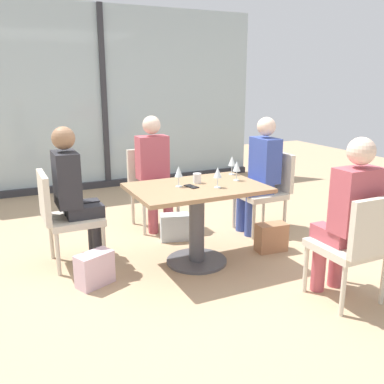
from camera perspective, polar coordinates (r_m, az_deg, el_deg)
name	(u,v)px	position (r m, az deg, el deg)	size (l,w,h in m)	color
ground_plane	(197,262)	(4.03, 0.62, -9.31)	(12.00, 12.00, 0.00)	tan
window_wall_backdrop	(104,108)	(6.70, -11.66, 10.88)	(5.01, 0.10, 2.70)	#A4B7BC
dining_table_main	(197,208)	(3.84, 0.64, -2.15)	(1.17, 0.79, 0.73)	#997551
chair_near_window	(151,183)	(4.90, -5.44, 1.21)	(0.46, 0.51, 0.87)	beige
chair_far_right	(267,187)	(4.78, 10.04, 0.70)	(0.50, 0.46, 0.87)	beige
chair_far_left	(63,213)	(3.97, -16.80, -2.68)	(0.50, 0.46, 0.87)	beige
chair_front_right	(357,242)	(3.36, 21.20, -6.24)	(0.46, 0.50, 0.87)	beige
person_near_window	(154,167)	(4.75, -5.04, 3.31)	(0.34, 0.39, 1.26)	#B24C56
person_far_right	(260,170)	(4.67, 9.06, 2.98)	(0.39, 0.34, 1.26)	#384C9E
person_far_left	(74,189)	(3.93, -15.45, 0.34)	(0.39, 0.34, 1.26)	#28282D
person_front_right	(349,211)	(3.37, 20.19, -2.45)	(0.34, 0.39, 1.26)	#B24C56
wine_glass_0	(237,167)	(3.98, 5.99, 3.39)	(0.07, 0.07, 0.18)	silver
wine_glass_1	(179,172)	(3.73, -1.80, 2.68)	(0.07, 0.07, 0.18)	silver
wine_glass_2	(218,173)	(3.70, 3.45, 2.57)	(0.07, 0.07, 0.18)	silver
wine_glass_3	(232,161)	(4.23, 5.36, 4.08)	(0.07, 0.07, 0.18)	silver
coffee_cup	(197,178)	(3.88, 0.69, 1.85)	(0.08, 0.08, 0.09)	white
cell_phone_on_table	(191,186)	(3.75, -0.08, 0.75)	(0.07, 0.14, 0.01)	black
handbag_0	(175,227)	(4.50, -2.31, -4.70)	(0.30, 0.16, 0.28)	silver
handbag_1	(271,237)	(4.29, 10.55, -5.97)	(0.30, 0.16, 0.28)	#A3704C
handbag_2	(95,269)	(3.64, -12.87, -10.01)	(0.30, 0.16, 0.28)	beige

